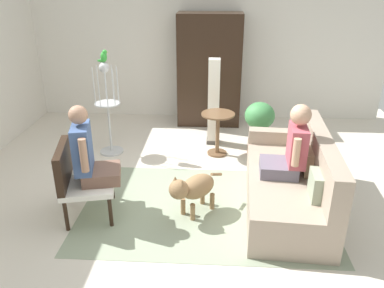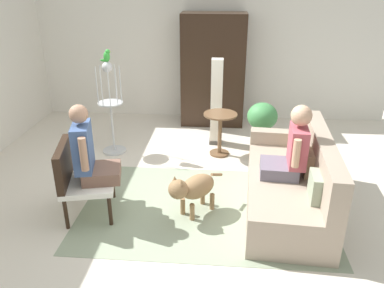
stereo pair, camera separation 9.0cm
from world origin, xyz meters
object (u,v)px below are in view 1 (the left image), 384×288
Objects in this scene: bird_cage_stand at (108,111)px; armchair at (77,176)px; potted_plant at (259,122)px; column_lamp at (214,103)px; person_on_armchair at (88,153)px; person_on_couch at (291,148)px; round_end_table at (218,128)px; parrot at (104,56)px; couch at (292,183)px; armoire_cabinet at (209,70)px; dog at (194,188)px.

armchair is at bearing -87.27° from bird_cage_stand.
column_lamp is at bearing 151.94° from potted_plant.
armchair is 2.65m from column_lamp.
person_on_armchair reaches higher than potted_plant.
potted_plant is (-0.19, 1.52, -0.27)m from person_on_couch.
round_end_table is 3.76× the size of parrot.
potted_plant is at bearing 99.11° from couch.
bird_cage_stand is (-0.23, 1.66, -0.09)m from person_on_armchair.
person_on_couch is (2.38, 0.28, 0.28)m from armchair.
armoire_cabinet reaches higher than column_lamp.
bird_cage_stand is at bearing 92.73° from armchair.
column_lamp is at bearing 57.96° from person_on_armchair.
round_end_table is 1.68m from dog.
parrot is (-0.07, 1.70, 0.99)m from armchair.
round_end_table is 0.48× the size of column_lamp.
dog is 3.58× the size of parrot.
person_on_armchair is 0.64× the size of column_lamp.
armchair is at bearing -124.40° from column_lamp.
person_on_couch reaches higher than potted_plant.
column_lamp reaches higher than person_on_armchair.
potted_plant reaches higher than dog.
dog is (-0.27, -1.65, -0.09)m from round_end_table.
person_on_couch is at bearing 10.49° from dog.
potted_plant is at bearing 6.57° from round_end_table.
couch is 2.27× the size of person_on_armchair.
armchair reaches higher than dog.
person_on_armchair is 1.08× the size of potted_plant.
armoire_cabinet is at bearing 88.06° from dog.
parrot is at bearing -162.90° from column_lamp.
potted_plant is at bearing 62.62° from dog.
person_on_couch is 1.18m from dog.
potted_plant is 1.62m from armoire_cabinet.
parrot is (-1.37, 1.61, 1.15)m from dog.
parrot reaches higher than bird_cage_stand.
couch reaches higher than dog.
armchair is 1.06× the size of potted_plant.
potted_plant is at bearing 2.79° from parrot.
round_end_table is (1.42, 1.70, -0.34)m from person_on_armchair.
person_on_couch is at bearing 6.82° from armchair.
dog is (-1.08, -0.20, -0.44)m from person_on_couch.
armchair is 1.30× the size of round_end_table.
person_on_armchair reaches higher than couch.
armoire_cabinet is (0.10, 3.06, 0.64)m from dog.
dog is 0.46× the size of column_lamp.
couch is at bearing -80.89° from potted_plant.
armchair is at bearing -176.27° from dog.
column_lamp is (1.49, 2.18, 0.18)m from armchair.
round_end_table is 0.63m from potted_plant.
bird_cage_stand reaches higher than dog.
armchair is at bearing -87.58° from parrot.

